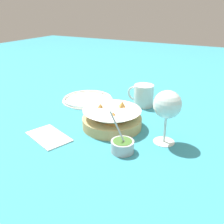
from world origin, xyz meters
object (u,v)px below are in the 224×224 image
food_basket (112,119)px  wine_glass (167,106)px  beer_mug (143,96)px  side_plate (88,99)px  sauce_cup (122,146)px

food_basket → wine_glass: (-0.19, 0.02, 0.09)m
food_basket → wine_glass: bearing=175.3°
beer_mug → side_plate: (0.23, 0.06, -0.03)m
food_basket → beer_mug: bearing=-94.4°
wine_glass → beer_mug: size_ratio=1.42×
food_basket → sauce_cup: (-0.10, 0.13, -0.01)m
side_plate → beer_mug: bearing=-165.0°
wine_glass → beer_mug: 0.31m
food_basket → sauce_cup: size_ratio=1.70×
food_basket → beer_mug: beer_mug is taller
sauce_cup → beer_mug: sauce_cup is taller
side_plate → wine_glass: bearing=155.3°
wine_glass → side_plate: bearing=-24.7°
wine_glass → food_basket: bearing=-4.7°
beer_mug → food_basket: bearing=85.6°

